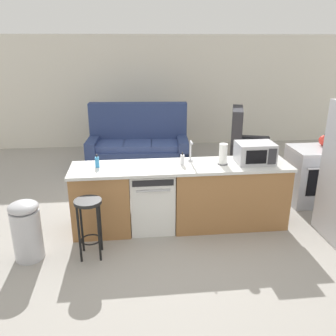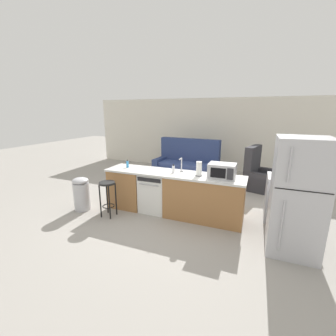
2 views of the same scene
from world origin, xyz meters
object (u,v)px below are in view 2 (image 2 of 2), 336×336
object	(u,v)px
dish_soap_bottle	(127,164)
microwave	(222,171)
kettle	(299,172)
couch	(187,166)
dishwasher	(155,192)
trash_bin	(81,193)
bar_stool	(108,192)
paper_towel_roll	(199,169)
soap_bottle	(173,169)
armchair	(259,177)
stove_range	(286,199)
refrigerator	(297,197)

from	to	relation	value
dish_soap_bottle	microwave	bearing A→B (deg)	-1.24
kettle	couch	distance (m)	3.53
dishwasher	trash_bin	size ratio (longest dim) A/B	1.14
microwave	bar_stool	bearing A→B (deg)	-163.92
paper_towel_roll	bar_stool	size ratio (longest dim) A/B	0.38
soap_bottle	dish_soap_bottle	bearing A→B (deg)	178.49
kettle	armchair	size ratio (longest dim) A/B	0.17
soap_bottle	armchair	bearing A→B (deg)	54.71
dishwasher	paper_towel_roll	bearing A→B (deg)	-0.74
microwave	dish_soap_bottle	world-z (taller)	microwave
dishwasher	dish_soap_bottle	world-z (taller)	dish_soap_bottle
kettle	stove_range	bearing A→B (deg)	-142.29
trash_bin	couch	bearing A→B (deg)	66.48
dish_soap_bottle	trash_bin	world-z (taller)	dish_soap_bottle
armchair	microwave	bearing A→B (deg)	-105.91
trash_bin	soap_bottle	bearing A→B (deg)	17.48
refrigerator	soap_bottle	distance (m)	2.26
stove_range	trash_bin	size ratio (longest dim) A/B	1.22
refrigerator	soap_bottle	bearing A→B (deg)	165.52
soap_bottle	dish_soap_bottle	size ratio (longest dim) A/B	1.00
soap_bottle	kettle	size ratio (longest dim) A/B	0.86
refrigerator	dish_soap_bottle	bearing A→B (deg)	169.82
stove_range	soap_bottle	xyz separation A→B (m)	(-2.18, -0.53, 0.52)
dish_soap_bottle	trash_bin	xyz separation A→B (m)	(-0.81, -0.64, -0.59)
refrigerator	bar_stool	distance (m)	3.40
microwave	soap_bottle	xyz separation A→B (m)	(-0.99, 0.02, -0.07)
paper_towel_roll	soap_bottle	world-z (taller)	paper_towel_roll
armchair	kettle	bearing A→B (deg)	-67.65
refrigerator	microwave	bearing A→B (deg)	155.39
bar_stool	armchair	world-z (taller)	armchair
armchair	refrigerator	bearing A→B (deg)	-79.81
soap_bottle	dish_soap_bottle	distance (m)	1.12
stove_range	microwave	xyz separation A→B (m)	(-1.20, -0.55, 0.59)
dishwasher	paper_towel_roll	distance (m)	1.14
armchair	stove_range	bearing A→B (deg)	-73.90
trash_bin	refrigerator	bearing A→B (deg)	0.60
bar_stool	armchair	xyz separation A→B (m)	(2.85, 2.99, -0.19)
stove_range	paper_towel_roll	size ratio (longest dim) A/B	3.19
stove_range	dish_soap_bottle	bearing A→B (deg)	-171.33
stove_range	bar_stool	bearing A→B (deg)	-160.77
paper_towel_roll	trash_bin	bearing A→B (deg)	-166.79
dishwasher	paper_towel_roll	size ratio (longest dim) A/B	2.98
microwave	kettle	size ratio (longest dim) A/B	2.44
kettle	armchair	world-z (taller)	armchair
dishwasher	refrigerator	world-z (taller)	refrigerator
paper_towel_roll	couch	xyz separation A→B (m)	(-1.07, 2.65, -0.64)
paper_towel_roll	armchair	size ratio (longest dim) A/B	0.24
dishwasher	couch	xyz separation A→B (m)	(-0.11, 2.64, -0.03)
microwave	couch	bearing A→B (deg)	119.79
couch	soap_bottle	bearing A→B (deg)	-78.73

